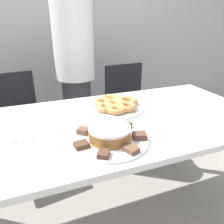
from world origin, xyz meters
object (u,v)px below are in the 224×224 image
(office_chair_right, at_px, (130,114))
(napkin, at_px, (26,137))
(plate_cake, at_px, (110,140))
(frosted_cake, at_px, (110,133))
(plate_donuts, at_px, (114,108))
(person_standing, at_px, (75,72))
(office_chair_left, at_px, (18,132))

(office_chair_right, bearing_deg, napkin, -143.04)
(plate_cake, relative_size, frosted_cake, 1.87)
(plate_donuts, bearing_deg, person_standing, 96.37)
(person_standing, bearing_deg, napkin, -115.51)
(plate_cake, height_order, napkin, plate_cake)
(office_chair_left, xyz_separation_m, plate_donuts, (0.60, -0.65, 0.37))
(plate_donuts, bearing_deg, office_chair_left, 132.82)
(plate_donuts, height_order, napkin, plate_donuts)
(frosted_cake, bearing_deg, plate_cake, -116.57)
(person_standing, relative_size, plate_donuts, 4.64)
(office_chair_left, bearing_deg, napkin, -91.13)
(person_standing, relative_size, office_chair_right, 1.86)
(person_standing, height_order, plate_donuts, person_standing)
(napkin, bearing_deg, office_chair_right, 41.66)
(person_standing, distance_m, frosted_cake, 1.06)
(office_chair_left, bearing_deg, office_chair_right, -7.76)
(plate_cake, relative_size, plate_donuts, 0.99)
(plate_cake, distance_m, plate_donuts, 0.38)
(office_chair_left, relative_size, plate_donuts, 2.50)
(office_chair_left, distance_m, napkin, 0.92)
(napkin, bearing_deg, plate_donuts, 19.87)
(plate_donuts, bearing_deg, plate_cake, -114.25)
(office_chair_left, height_order, plate_donuts, office_chair_left)
(plate_cake, bearing_deg, plate_donuts, 65.75)
(office_chair_left, relative_size, frosted_cake, 4.70)
(office_chair_left, bearing_deg, plate_donuts, -54.96)
(person_standing, distance_m, napkin, 0.99)
(office_chair_left, bearing_deg, frosted_cake, -73.58)
(office_chair_left, height_order, napkin, office_chair_left)
(plate_cake, bearing_deg, office_chair_right, 59.50)
(office_chair_right, bearing_deg, frosted_cake, -125.20)
(plate_donuts, bearing_deg, frosted_cake, -114.25)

